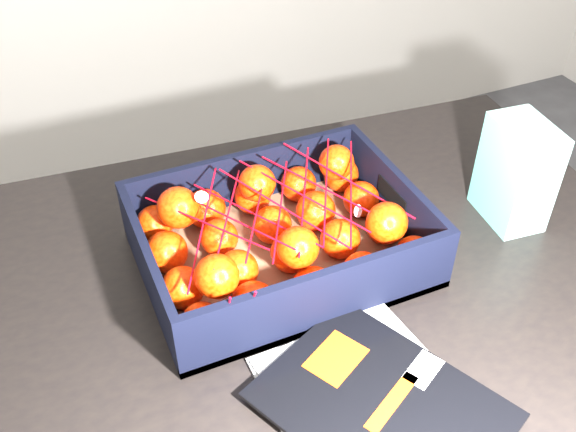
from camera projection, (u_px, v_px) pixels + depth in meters
name	position (u px, v px, depth m)	size (l,w,h in m)	color
table	(282.00, 331.00, 1.02)	(1.26, 0.90, 0.75)	black
magazine_stack	(377.00, 409.00, 0.79)	(0.31, 0.34, 0.02)	beige
produce_crate	(280.00, 244.00, 0.98)	(0.41, 0.31, 0.11)	brown
clementine_heap	(279.00, 234.00, 0.97)	(0.39, 0.29, 0.11)	#F52D05
mesh_net	(277.00, 210.00, 0.93)	(0.34, 0.27, 0.10)	#B80615
retail_carton	(516.00, 173.00, 1.03)	(0.08, 0.12, 0.17)	white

